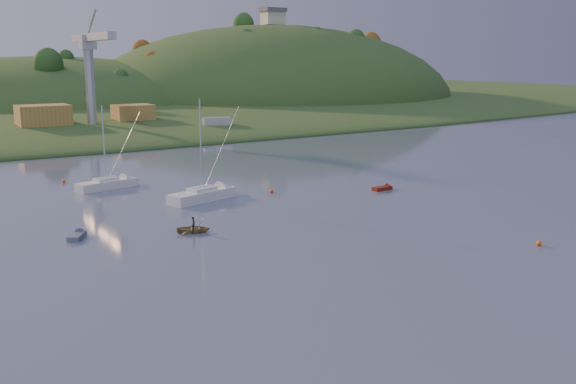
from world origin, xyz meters
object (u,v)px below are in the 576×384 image
grey_dinghy (79,234)px  canoe (194,229)px  red_tender (386,188)px  sailboat_near (202,194)px  sailboat_far (106,183)px

grey_dinghy → canoe: bearing=-81.5°
canoe → red_tender: 31.72m
sailboat_near → canoe: bearing=-134.1°
red_tender → grey_dinghy: grey_dinghy is taller
sailboat_far → canoe: (0.91, -27.11, -0.38)m
canoe → red_tender: bearing=-55.1°
sailboat_far → grey_dinghy: bearing=-126.5°
sailboat_far → grey_dinghy: 24.41m
canoe → grey_dinghy: size_ratio=1.04×
canoe → grey_dinghy: (-10.43, 4.64, -0.11)m
canoe → red_tender: (31.10, 6.22, -0.12)m
canoe → grey_dinghy: bearing=89.6°
sailboat_far → canoe: bearing=-101.6°
sailboat_near → red_tender: sailboat_near is taller
grey_dinghy → sailboat_far: bearing=9.5°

